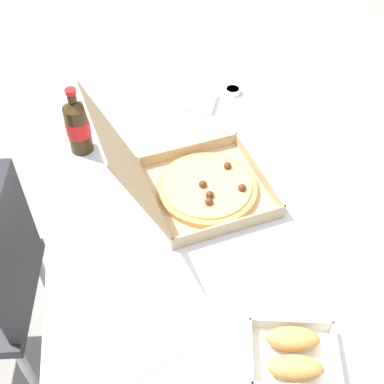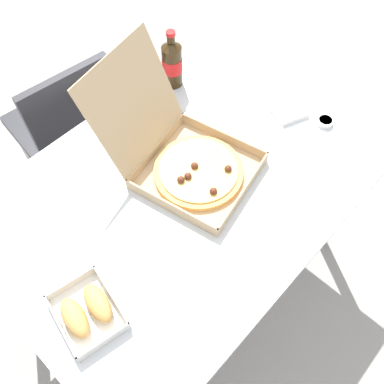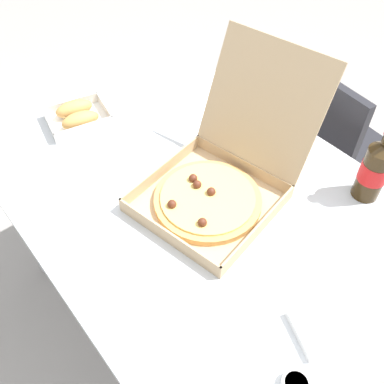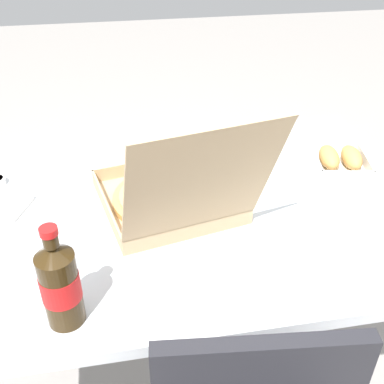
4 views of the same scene
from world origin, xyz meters
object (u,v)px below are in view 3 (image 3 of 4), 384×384
pizza_box_open (217,182)px  napkin_pile (321,329)px  cola_bottle (375,170)px  paper_menu (183,101)px  chair (329,148)px  bread_side_box (78,116)px

pizza_box_open → napkin_pile: bearing=-11.5°
cola_bottle → napkin_pile: bearing=-66.4°
cola_bottle → paper_menu: (-0.65, -0.12, -0.09)m
cola_bottle → chair: bearing=133.3°
pizza_box_open → napkin_pile: size_ratio=4.71×
chair → napkin_pile: 0.91m
pizza_box_open → paper_menu: pizza_box_open is taller
chair → bread_side_box: (-0.46, -0.78, 0.26)m
bread_side_box → cola_bottle: (0.77, 0.45, 0.07)m
bread_side_box → napkin_pile: bearing=2.9°
cola_bottle → paper_menu: size_ratio=1.07×
pizza_box_open → napkin_pile: 0.44m
pizza_box_open → bread_side_box: size_ratio=2.39×
napkin_pile → paper_menu: bearing=161.0°
chair → napkin_pile: (0.49, -0.73, 0.24)m
chair → pizza_box_open: size_ratio=1.60×
cola_bottle → pizza_box_open: bearing=-128.8°
cola_bottle → napkin_pile: (0.18, -0.40, -0.08)m
chair → paper_menu: bearing=-127.1°
chair → cola_bottle: 0.56m
bread_side_box → paper_menu: bread_side_box is taller
bread_side_box → paper_menu: size_ratio=1.03×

